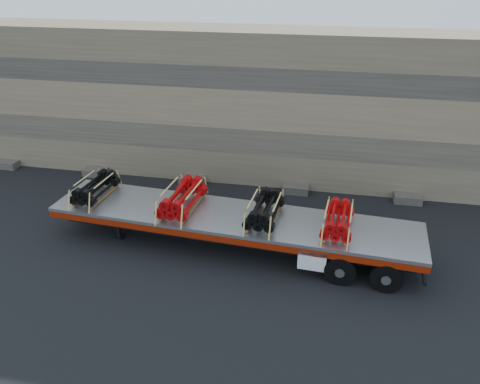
{
  "coord_description": "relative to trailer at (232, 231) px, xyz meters",
  "views": [
    {
      "loc": [
        3.22,
        -14.87,
        9.83
      ],
      "look_at": [
        0.1,
        1.0,
        1.66
      ],
      "focal_mm": 35.0,
      "sensor_mm": 36.0,
      "label": 1
    }
  ],
  "objects": [
    {
      "name": "ground",
      "position": [
        -0.04,
        0.32,
        -0.68
      ],
      "size": [
        120.0,
        120.0,
        0.0
      ],
      "primitive_type": "plane",
      "color": "black",
      "rests_on": "ground"
    },
    {
      "name": "bundle_front",
      "position": [
        -5.53,
        0.41,
        1.05
      ],
      "size": [
        1.19,
        2.16,
        0.74
      ],
      "primitive_type": null,
      "rotation": [
        0.0,
        0.0,
        -0.07
      ],
      "color": "black",
      "rests_on": "trailer"
    },
    {
      "name": "bundle_midrear",
      "position": [
        1.23,
        -0.09,
        1.07
      ],
      "size": [
        1.25,
        2.25,
        0.77
      ],
      "primitive_type": null,
      "rotation": [
        0.0,
        0.0,
        -0.07
      ],
      "color": "black",
      "rests_on": "trailer"
    },
    {
      "name": "bundle_rear",
      "position": [
        3.8,
        -0.28,
        1.04
      ],
      "size": [
        1.17,
        2.11,
        0.72
      ],
      "primitive_type": null,
      "rotation": [
        0.0,
        0.0,
        -0.07
      ],
      "color": "#BB0A0B",
      "rests_on": "trailer"
    },
    {
      "name": "rock_wall",
      "position": [
        -0.04,
        6.82,
        2.82
      ],
      "size": [
        44.0,
        3.0,
        7.0
      ],
      "primitive_type": "cube",
      "color": "#7A6B54",
      "rests_on": "ground"
    },
    {
      "name": "trailer",
      "position": [
        0.0,
        0.0,
        0.0
      ],
      "size": [
        13.79,
        3.61,
        1.36
      ],
      "primitive_type": null,
      "rotation": [
        0.0,
        0.0,
        -0.07
      ],
      "color": "#B5B8BE",
      "rests_on": "ground"
    },
    {
      "name": "bundle_midfront",
      "position": [
        -1.9,
        0.14,
        1.1
      ],
      "size": [
        1.36,
        2.46,
        0.84
      ],
      "primitive_type": null,
      "rotation": [
        0.0,
        0.0,
        -0.07
      ],
      "color": "#BB0A0B",
      "rests_on": "trailer"
    }
  ]
}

